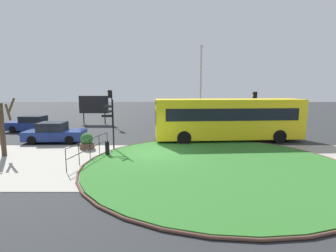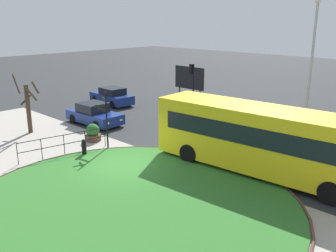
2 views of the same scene
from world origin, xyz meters
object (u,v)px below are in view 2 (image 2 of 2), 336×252
Objects in this scene: car_near_lane at (94,115)px; street_tree_bare at (28,105)px; lamppost_tall at (311,66)px; billboard_left at (190,79)px; car_far_lane at (112,96)px; traffic_light_far at (192,77)px; signpost_directional at (105,117)px; planter_near_signpost at (93,133)px; bollard_foreground at (84,147)px; bus_yellow at (264,139)px.

car_near_lane is 1.14× the size of street_tree_bare.
lamppost_tall is 2.50× the size of billboard_left.
billboard_left is (4.28, 5.27, 1.42)m from car_far_lane.
traffic_light_far is at bearing -154.74° from car_far_lane.
street_tree_bare reaches higher than signpost_directional.
signpost_directional is 13.45m from billboard_left.
lamppost_tall is (9.18, 0.27, 1.64)m from traffic_light_far.
lamppost_tall reaches higher than traffic_light_far.
billboard_left is at bearing 84.31° from street_tree_bare.
traffic_light_far is 3.53× the size of planter_near_signpost.
signpost_directional is 0.87× the size of street_tree_bare.
car_far_lane is at bearing 135.72° from planter_near_signpost.
car_far_lane is 0.53× the size of lamppost_tall.
bollard_foreground is at bearing 99.44° from traffic_light_far.
planter_near_signpost is at bearing 11.23° from bus_yellow.
traffic_light_far reaches higher than planter_near_signpost.
bollard_foreground is at bearing 0.16° from street_tree_bare.
bollard_foreground is 6.39m from car_near_lane.
lamppost_tall is (6.93, 11.82, 3.93)m from bollard_foreground.
bus_yellow reaches higher than bollard_foreground.
street_tree_bare reaches higher than car_near_lane.
street_tree_bare is (-13.03, -11.84, -2.53)m from lamppost_tall.
bus_yellow is 13.07m from car_near_lane.
lamppost_tall is at bearing 48.97° from planter_near_signpost.
car_far_lane is 1.33× the size of billboard_left.
traffic_light_far is 3.60m from billboard_left.
planter_near_signpost is (-1.76, 0.31, -1.43)m from signpost_directional.
planter_near_signpost is at bearing -38.77° from car_near_lane.
traffic_light_far reaches higher than car_far_lane.
lamppost_tall reaches higher than billboard_left.
signpost_directional reaches higher than car_near_lane.
billboard_left is 14.20m from street_tree_bare.
bollard_foreground is 0.21× the size of car_far_lane.
car_near_lane is 3.87m from planter_near_signpost.
traffic_light_far is at bearing 92.81° from planter_near_signpost.
bus_yellow is at bearing 144.46° from traffic_light_far.
street_tree_bare is (-1.41, -14.13, -0.22)m from billboard_left.
bollard_foreground is 6.25m from street_tree_bare.
street_tree_bare is at bearing -156.96° from planter_near_signpost.
signpost_directional is at bearing 90.21° from bollard_foreground.
bus_yellow is at bearing 20.43° from signpost_directional.
signpost_directional is 0.40× the size of lamppost_tall.
bus_yellow is (8.15, 4.55, 1.23)m from bollard_foreground.
lamppost_tall is at bearing -10.68° from billboard_left.
signpost_directional is at bearing -69.15° from billboard_left.
street_tree_bare is (-1.21, -4.14, 1.21)m from car_near_lane.
signpost_directional is 5.66m from car_near_lane.
traffic_light_far reaches higher than billboard_left.
signpost_directional is at bearing -10.01° from planter_near_signpost.
car_far_lane is at bearing -128.60° from billboard_left.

